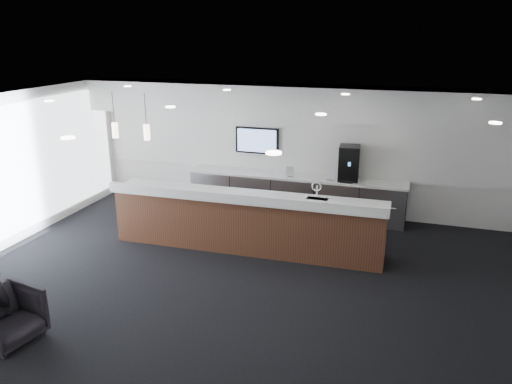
% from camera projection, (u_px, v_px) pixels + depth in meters
% --- Properties ---
extents(ground, '(10.00, 10.00, 0.00)m').
position_uv_depth(ground, '(244.00, 286.00, 8.43)').
color(ground, black).
rests_on(ground, ground).
extents(ceiling, '(10.00, 8.00, 0.02)m').
position_uv_depth(ceiling, '(242.00, 108.00, 7.50)').
color(ceiling, black).
rests_on(ceiling, back_wall).
extents(back_wall, '(10.00, 0.02, 3.00)m').
position_uv_depth(back_wall, '(299.00, 149.00, 11.59)').
color(back_wall, white).
rests_on(back_wall, ground).
extents(soffit_bulkhead, '(10.00, 0.90, 0.70)m').
position_uv_depth(soffit_bulkhead, '(296.00, 101.00, 10.83)').
color(soffit_bulkhead, white).
rests_on(soffit_bulkhead, back_wall).
extents(alcove_panel, '(9.80, 0.06, 1.40)m').
position_uv_depth(alcove_panel, '(299.00, 145.00, 11.53)').
color(alcove_panel, white).
rests_on(alcove_panel, back_wall).
extents(back_credenza, '(5.06, 0.66, 0.95)m').
position_uv_depth(back_credenza, '(295.00, 195.00, 11.58)').
color(back_credenza, '#9D9FA5').
rests_on(back_credenza, ground).
extents(wall_tv, '(1.05, 0.08, 0.62)m').
position_uv_depth(wall_tv, '(257.00, 140.00, 11.75)').
color(wall_tv, black).
rests_on(wall_tv, back_wall).
extents(pendant_left, '(0.12, 0.12, 0.30)m').
position_uv_depth(pendant_left, '(134.00, 137.00, 9.15)').
color(pendant_left, '#FCEAC4').
rests_on(pendant_left, ceiling).
extents(pendant_right, '(0.12, 0.12, 0.30)m').
position_uv_depth(pendant_right, '(101.00, 135.00, 9.36)').
color(pendant_right, '#FCEAC4').
rests_on(pendant_right, ceiling).
extents(ceiling_can_lights, '(7.00, 5.00, 0.02)m').
position_uv_depth(ceiling_can_lights, '(242.00, 110.00, 7.51)').
color(ceiling_can_lights, white).
rests_on(ceiling_can_lights, ceiling).
extents(service_counter, '(5.39, 1.01, 1.49)m').
position_uv_depth(service_counter, '(246.00, 221.00, 9.72)').
color(service_counter, '#4A2718').
rests_on(service_counter, ground).
extents(coffee_machine, '(0.48, 0.60, 0.77)m').
position_uv_depth(coffee_machine, '(349.00, 163.00, 10.98)').
color(coffee_machine, black).
rests_on(coffee_machine, back_credenza).
extents(info_sign_left, '(0.18, 0.06, 0.24)m').
position_uv_depth(info_sign_left, '(290.00, 172.00, 11.30)').
color(info_sign_left, white).
rests_on(info_sign_left, back_credenza).
extents(info_sign_right, '(0.18, 0.03, 0.24)m').
position_uv_depth(info_sign_right, '(330.00, 175.00, 11.04)').
color(info_sign_right, white).
rests_on(info_sign_right, back_credenza).
extents(armchair, '(0.94, 0.92, 0.73)m').
position_uv_depth(armchair, '(6.00, 317.00, 6.84)').
color(armchair, black).
rests_on(armchair, ground).
extents(cup_0, '(0.10, 0.10, 0.10)m').
position_uv_depth(cup_0, '(358.00, 180.00, 10.93)').
color(cup_0, white).
rests_on(cup_0, back_credenza).
extents(cup_1, '(0.14, 0.14, 0.10)m').
position_uv_depth(cup_1, '(351.00, 179.00, 10.97)').
color(cup_1, white).
rests_on(cup_1, back_credenza).
extents(cup_2, '(0.13, 0.13, 0.10)m').
position_uv_depth(cup_2, '(345.00, 179.00, 11.01)').
color(cup_2, white).
rests_on(cup_2, back_credenza).
extents(cup_3, '(0.13, 0.13, 0.10)m').
position_uv_depth(cup_3, '(338.00, 178.00, 11.05)').
color(cup_3, white).
rests_on(cup_3, back_credenza).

